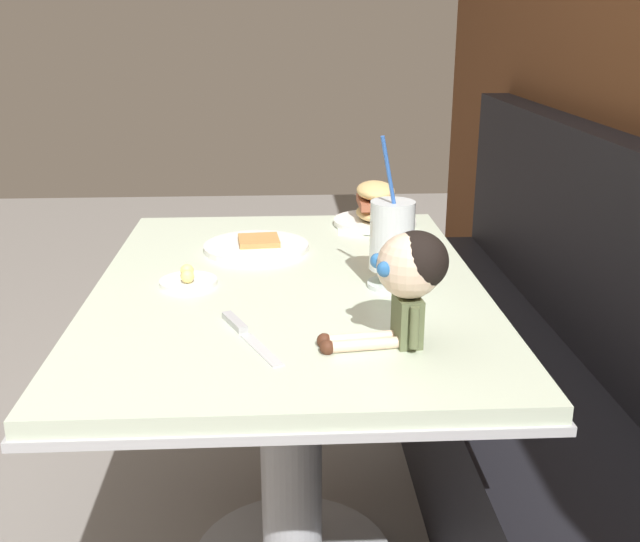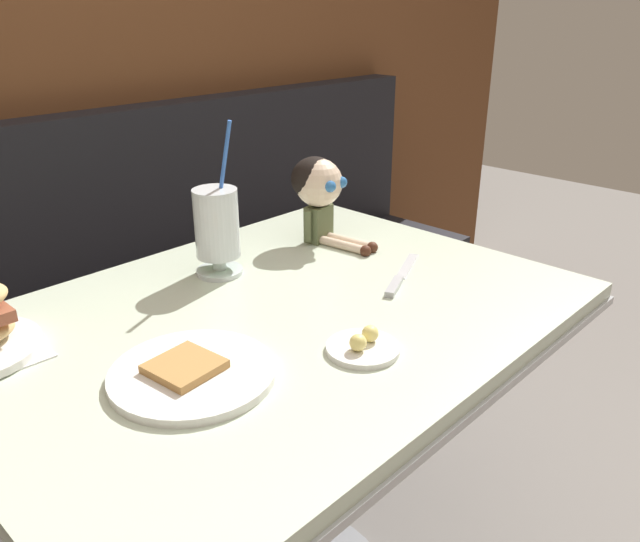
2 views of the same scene
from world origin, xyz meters
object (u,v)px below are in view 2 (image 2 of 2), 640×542
(toast_plate, at_px, (192,373))
(butter_saucer, at_px, (364,346))
(milkshake_glass, at_px, (217,228))
(butter_knife, at_px, (398,280))
(seated_doll, at_px, (319,187))

(toast_plate, relative_size, butter_saucer, 2.08)
(toast_plate, bearing_deg, milkshake_glass, 45.93)
(butter_saucer, xyz_separation_m, butter_knife, (0.25, 0.12, -0.00))
(butter_knife, relative_size, seated_doll, 0.99)
(seated_doll, bearing_deg, butter_saucer, -128.18)
(butter_saucer, bearing_deg, milkshake_glass, 85.10)
(toast_plate, bearing_deg, butter_knife, -1.54)
(toast_plate, relative_size, seated_doll, 1.11)
(butter_knife, distance_m, seated_doll, 0.32)
(toast_plate, distance_m, milkshake_glass, 0.40)
(butter_knife, bearing_deg, milkshake_glass, 126.34)
(milkshake_glass, bearing_deg, toast_plate, -134.07)
(milkshake_glass, height_order, butter_knife, milkshake_glass)
(butter_saucer, bearing_deg, seated_doll, 51.82)
(milkshake_glass, bearing_deg, butter_knife, -53.66)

